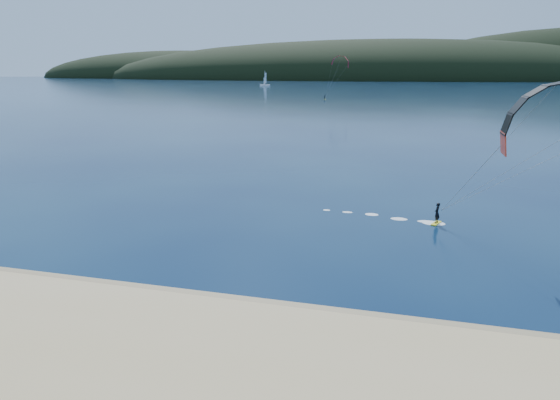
# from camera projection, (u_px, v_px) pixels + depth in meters

# --- Properties ---
(ground) EXTENTS (1800.00, 1800.00, 0.00)m
(ground) POSITION_uv_depth(u_px,v_px,m) (152.00, 340.00, 24.87)
(ground) COLOR #071637
(ground) RESTS_ON ground
(wet_sand) EXTENTS (220.00, 2.50, 0.10)m
(wet_sand) POSITION_uv_depth(u_px,v_px,m) (190.00, 300.00, 29.06)
(wet_sand) COLOR #937856
(wet_sand) RESTS_ON ground
(headland) EXTENTS (1200.00, 310.00, 140.00)m
(headland) POSITION_uv_depth(u_px,v_px,m) (408.00, 79.00, 721.09)
(headland) COLOR black
(headland) RESTS_ON ground
(kitesurfer_near) EXTENTS (22.00, 9.92, 12.45)m
(kitesurfer_near) POSITION_uv_depth(u_px,v_px,m) (555.00, 142.00, 33.65)
(kitesurfer_near) COLOR yellow
(kitesurfer_near) RESTS_ON ground
(kitesurfer_far) EXTENTS (11.98, 6.52, 17.92)m
(kitesurfer_far) POSITION_uv_depth(u_px,v_px,m) (340.00, 65.00, 218.98)
(kitesurfer_far) COLOR yellow
(kitesurfer_far) RESTS_ON ground
(sailboat) EXTENTS (9.09, 5.64, 12.65)m
(sailboat) POSITION_uv_depth(u_px,v_px,m) (265.00, 85.00, 421.74)
(sailboat) COLOR white
(sailboat) RESTS_ON ground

